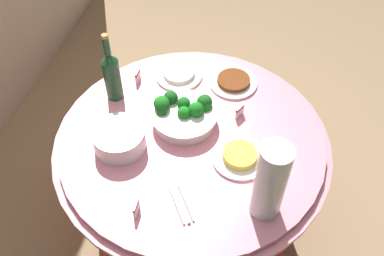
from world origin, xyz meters
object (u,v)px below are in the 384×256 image
object	(u,v)px
wine_bottle	(112,74)
decorative_fruit_vase	(269,185)
label_placard_mid	(138,75)
food_plate_stir_fry	(233,82)
food_plate_rice	(179,74)
label_placard_front	(136,208)
broccoli_bowl	(183,113)
food_plate_fried_egg	(240,157)
label_placard_rear	(240,111)
plate_stack	(119,139)
serving_tongs	(182,206)

from	to	relation	value
wine_bottle	decorative_fruit_vase	bearing A→B (deg)	-120.84
wine_bottle	label_placard_mid	size ratio (longest dim) A/B	6.11
food_plate_stir_fry	label_placard_mid	size ratio (longest dim) A/B	4.00
food_plate_rice	label_placard_front	distance (m)	0.74
broccoli_bowl	food_plate_fried_egg	world-z (taller)	broccoli_bowl
decorative_fruit_vase	food_plate_rice	xyz separation A→B (m)	(0.62, 0.47, -0.14)
food_plate_fried_egg	food_plate_rice	world-z (taller)	food_plate_fried_egg
broccoli_bowl	label_placard_front	bearing A→B (deg)	173.15
label_placard_mid	label_placard_rear	distance (m)	0.51
food_plate_rice	food_plate_stir_fry	bearing A→B (deg)	-88.86
plate_stack	food_plate_stir_fry	bearing A→B (deg)	-39.46
serving_tongs	label_placard_front	bearing A→B (deg)	111.55
broccoli_bowl	decorative_fruit_vase	world-z (taller)	decorative_fruit_vase
decorative_fruit_vase	food_plate_rice	distance (m)	0.80
wine_bottle	label_placard_front	bearing A→B (deg)	-153.24
broccoli_bowl	food_plate_fried_egg	size ratio (longest dim) A/B	1.27
serving_tongs	decorative_fruit_vase	bearing A→B (deg)	-78.46
serving_tongs	label_placard_mid	distance (m)	0.71
food_plate_stir_fry	label_placard_mid	distance (m)	0.44
wine_bottle	label_placard_front	size ratio (longest dim) A/B	6.11
label_placard_front	label_placard_mid	world-z (taller)	same
broccoli_bowl	food_plate_rice	bearing A→B (deg)	17.84
decorative_fruit_vase	label_placard_mid	xyz separation A→B (m)	(0.55, 0.65, -0.12)
broccoli_bowl	label_placard_rear	xyz separation A→B (m)	(0.08, -0.23, -0.02)
wine_bottle	food_plate_fried_egg	xyz separation A→B (m)	(-0.23, -0.60, -0.11)
broccoli_bowl	decorative_fruit_vase	bearing A→B (deg)	-132.17
broccoli_bowl	food_plate_rice	world-z (taller)	broccoli_bowl
broccoli_bowl	decorative_fruit_vase	distance (m)	0.53
food_plate_rice	label_placard_mid	xyz separation A→B (m)	(-0.07, 0.18, 0.02)
serving_tongs	food_plate_stir_fry	distance (m)	0.69
plate_stack	label_placard_mid	size ratio (longest dim) A/B	3.82
plate_stack	label_placard_mid	distance (m)	0.40
food_plate_stir_fry	label_placard_rear	bearing A→B (deg)	-163.36
serving_tongs	label_placard_front	xyz separation A→B (m)	(-0.06, 0.15, 0.03)
label_placard_front	plate_stack	bearing A→B (deg)	29.70
serving_tongs	label_placard_mid	world-z (taller)	label_placard_mid
food_plate_rice	label_placard_mid	world-z (taller)	label_placard_mid
label_placard_front	label_placard_mid	xyz separation A→B (m)	(0.67, 0.21, 0.00)
plate_stack	food_plate_rice	size ratio (longest dim) A/B	0.95
food_plate_fried_egg	label_placard_front	size ratio (longest dim) A/B	4.00
food_plate_stir_fry	label_placard_front	size ratio (longest dim) A/B	4.00
food_plate_fried_egg	decorative_fruit_vase	bearing A→B (deg)	-149.14
serving_tongs	label_placard_rear	bearing A→B (deg)	-15.08
food_plate_fried_egg	food_plate_rice	xyz separation A→B (m)	(0.42, 0.35, -0.00)
wine_bottle	decorative_fruit_vase	world-z (taller)	decorative_fruit_vase
food_plate_rice	label_placard_rear	distance (m)	0.37
broccoli_bowl	label_placard_rear	bearing A→B (deg)	-69.96
broccoli_bowl	label_placard_front	distance (m)	0.47
plate_stack	decorative_fruit_vase	size ratio (longest dim) A/B	0.62
broccoli_bowl	label_placard_mid	xyz separation A→B (m)	(0.20, 0.27, -0.02)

